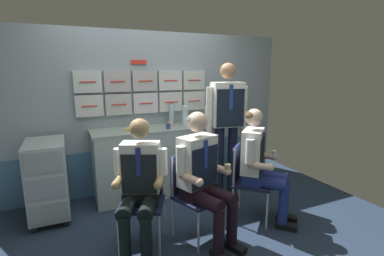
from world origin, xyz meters
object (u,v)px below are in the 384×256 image
at_px(crew_member_by_counter, 260,161).
at_px(water_bottle_clear, 172,114).
at_px(service_trolley, 48,178).
at_px(folding_chair_by_counter, 245,174).
at_px(folding_chair_right, 192,186).
at_px(coffee_cup_white, 170,124).
at_px(crew_member_left, 140,182).
at_px(folding_chair_left, 143,191).
at_px(snack_banana, 130,128).
at_px(crew_member_right, 203,173).
at_px(crew_member_standing, 227,119).

relative_size(crew_member_by_counter, water_bottle_clear, 4.13).
relative_size(service_trolley, folding_chair_by_counter, 1.06).
relative_size(folding_chair_right, coffee_cup_white, 11.54).
height_order(crew_member_left, folding_chair_right, crew_member_left).
height_order(folding_chair_left, water_bottle_clear, water_bottle_clear).
relative_size(crew_member_by_counter, coffee_cup_white, 17.24).
height_order(service_trolley, crew_member_by_counter, crew_member_by_counter).
height_order(folding_chair_right, snack_banana, snack_banana).
bearing_deg(folding_chair_right, water_bottle_clear, 78.11).
xyz_separation_m(crew_member_left, crew_member_by_counter, (1.32, -0.01, 0.01)).
bearing_deg(folding_chair_left, snack_banana, 83.73).
bearing_deg(coffee_cup_white, crew_member_by_counter, -63.44).
bearing_deg(snack_banana, water_bottle_clear, 16.08).
bearing_deg(crew_member_left, folding_chair_right, 5.57).
bearing_deg(crew_member_right, water_bottle_clear, 81.44).
relative_size(crew_member_left, crew_member_by_counter, 0.98).
bearing_deg(snack_banana, crew_member_by_counter, -45.16).
xyz_separation_m(folding_chair_right, snack_banana, (-0.36, 1.09, 0.41)).
bearing_deg(folding_chair_left, service_trolley, 135.00).
relative_size(service_trolley, crew_member_by_counter, 0.71).
bearing_deg(crew_member_by_counter, crew_member_standing, 91.98).
bearing_deg(water_bottle_clear, coffee_cup_white, -118.02).
height_order(crew_member_left, coffee_cup_white, crew_member_left).
relative_size(service_trolley, crew_member_standing, 0.51).
height_order(service_trolley, folding_chair_left, service_trolley).
distance_m(service_trolley, crew_member_left, 1.29).
relative_size(folding_chair_by_counter, water_bottle_clear, 2.77).
xyz_separation_m(crew_member_by_counter, crew_member_standing, (-0.02, 0.66, 0.36)).
distance_m(folding_chair_by_counter, coffee_cup_white, 1.24).
distance_m(service_trolley, snack_banana, 1.07).
bearing_deg(crew_member_standing, folding_chair_by_counter, -99.35).
bearing_deg(water_bottle_clear, folding_chair_by_counter, -71.59).
distance_m(service_trolley, water_bottle_clear, 1.72).
xyz_separation_m(crew_member_by_counter, water_bottle_clear, (-0.52, 1.32, 0.36)).
xyz_separation_m(service_trolley, water_bottle_clear, (1.59, 0.31, 0.57)).
height_order(crew_member_left, folding_chair_by_counter, crew_member_left).
height_order(service_trolley, folding_chair_right, service_trolley).
distance_m(folding_chair_left, crew_member_right, 0.60).
relative_size(crew_member_left, folding_chair_by_counter, 1.47).
distance_m(folding_chair_right, crew_member_by_counter, 0.80).
distance_m(folding_chair_right, crew_member_standing, 1.11).
height_order(crew_member_left, crew_member_by_counter, crew_member_by_counter).
distance_m(crew_member_by_counter, water_bottle_clear, 1.47).
height_order(crew_member_left, crew_member_right, crew_member_right).
xyz_separation_m(crew_member_left, coffee_cup_white, (0.72, 1.18, 0.26)).
relative_size(crew_member_right, water_bottle_clear, 4.20).
distance_m(service_trolley, folding_chair_right, 1.63).
distance_m(crew_member_left, crew_member_right, 0.59).
bearing_deg(crew_member_left, snack_banana, 81.15).
bearing_deg(crew_member_standing, folding_chair_left, -157.27).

